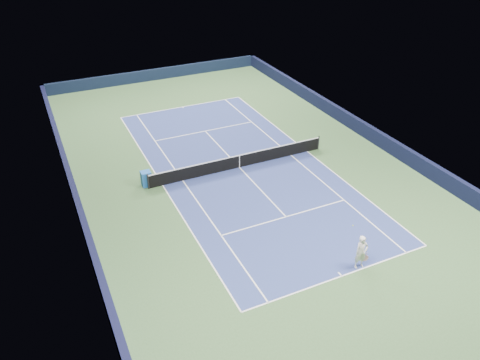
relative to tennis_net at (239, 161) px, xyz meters
name	(u,v)px	position (x,y,z in m)	size (l,w,h in m)	color
ground	(239,167)	(0.00, 0.00, -0.50)	(40.00, 40.00, 0.00)	#35552E
wall_far	(156,74)	(0.00, 19.82, 0.05)	(22.00, 0.35, 1.10)	black
wall_right	(367,131)	(10.82, 0.00, 0.05)	(0.35, 40.00, 1.10)	black
wall_left	(76,198)	(-10.82, 0.00, 0.05)	(0.35, 40.00, 1.10)	black
court_surface	(239,167)	(0.00, 0.00, -0.50)	(10.97, 23.77, 0.01)	navy
baseline_far	(182,107)	(0.00, 11.88, -0.50)	(10.97, 0.08, 0.00)	white
baseline_near	(342,276)	(0.00, -11.88, -0.50)	(10.97, 0.08, 0.00)	white
sideline_doubles_right	(307,151)	(5.49, 0.00, -0.50)	(0.08, 23.77, 0.00)	white
sideline_doubles_left	(163,185)	(-5.49, 0.00, -0.50)	(0.08, 23.77, 0.00)	white
sideline_singles_right	(291,155)	(4.12, 0.00, -0.50)	(0.08, 23.77, 0.00)	white
sideline_singles_left	(183,181)	(-4.12, 0.00, -0.50)	(0.08, 23.77, 0.00)	white
service_line_far	(205,131)	(0.00, 6.40, -0.50)	(8.23, 0.08, 0.00)	white
service_line_near	(286,217)	(0.00, -6.40, -0.50)	(8.23, 0.08, 0.00)	white
center_service_line	(239,167)	(0.00, 0.00, -0.50)	(0.08, 12.80, 0.00)	white
center_mark_far	(183,107)	(0.00, 11.73, -0.50)	(0.08, 0.30, 0.00)	white
center_mark_near	(340,274)	(0.00, -11.73, -0.50)	(0.08, 0.30, 0.00)	white
tennis_net	(239,161)	(0.00, 0.00, 0.00)	(12.90, 0.10, 1.07)	black
sponsor_cube	(146,179)	(-6.40, 0.44, 0.01)	(0.63, 0.57, 1.02)	#1D5AAF
tennis_player	(361,252)	(1.19, -11.67, 0.43)	(0.84, 1.28, 1.90)	white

